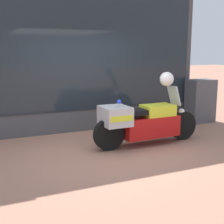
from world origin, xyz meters
TOP-DOWN VIEW (x-y plane):
  - ground_plane at (0.00, 0.00)m, footprint 60.00×60.00m
  - shop_building at (-0.40, 2.00)m, footprint 6.64×0.55m
  - window_display at (0.34, 2.03)m, footprint 5.37×0.30m
  - paramedic_motorcycle at (0.88, 0.16)m, footprint 2.49×0.63m
  - utility_cabinet at (3.47, 1.46)m, footprint 0.73×0.51m
  - white_helmet at (1.46, 0.18)m, footprint 0.30×0.30m

SIDE VIEW (x-z plane):
  - ground_plane at x=0.00m, z-range 0.00..0.00m
  - window_display at x=0.34m, z-range -0.56..1.54m
  - paramedic_motorcycle at x=0.88m, z-range -0.11..1.13m
  - utility_cabinet at x=3.47m, z-range 0.00..1.20m
  - white_helmet at x=1.46m, z-range 1.24..1.54m
  - shop_building at x=-0.40m, z-range 0.01..3.91m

